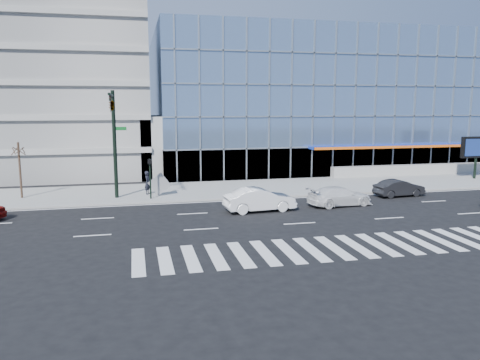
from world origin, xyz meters
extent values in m
plane|color=black|center=(0.00, 0.00, 0.00)|extent=(160.00, 160.00, 0.00)
cube|color=gray|center=(0.00, 8.00, 0.07)|extent=(120.00, 8.00, 0.15)
cube|color=#6583A9|center=(14.00, 26.00, 7.50)|extent=(42.00, 26.00, 15.00)
cube|color=gray|center=(-20.00, 26.00, 10.00)|extent=(24.00, 24.00, 20.00)
cube|color=gray|center=(-6.00, 18.00, 3.00)|extent=(6.00, 8.00, 6.00)
cube|color=gray|center=(-30.00, 70.00, 24.00)|extent=(14.00, 14.00, 48.00)
cube|color=gray|center=(24.00, 11.60, 0.65)|extent=(30.00, 0.80, 1.00)
cylinder|color=black|center=(-11.00, 6.00, 4.15)|extent=(0.28, 0.28, 8.00)
cylinder|color=black|center=(-11.00, 3.20, 7.75)|extent=(0.18, 5.60, 0.18)
imported|color=black|center=(-11.00, 1.80, 7.15)|extent=(0.18, 0.22, 1.10)
imported|color=black|center=(-11.00, 4.00, 7.15)|extent=(0.48, 2.24, 0.90)
cube|color=#0C591E|center=(-10.55, 6.00, 5.35)|extent=(0.90, 0.05, 0.25)
cylinder|color=black|center=(-8.50, 5.00, 1.65)|extent=(0.12, 0.12, 3.00)
cube|color=black|center=(-8.50, 4.85, 2.95)|extent=(0.30, 0.25, 0.35)
cylinder|color=black|center=(22.00, 8.00, 1.15)|extent=(0.24, 0.24, 2.00)
cube|color=black|center=(22.00, 8.00, 3.15)|extent=(3.20, 0.40, 2.00)
cube|color=#0C193F|center=(22.00, 7.78, 3.15)|extent=(2.80, 0.02, 1.60)
cylinder|color=#332319|center=(-18.00, 7.50, 2.25)|extent=(0.16, 0.16, 4.20)
ellipsoid|color=#332319|center=(-18.00, 7.50, 3.93)|extent=(1.10, 1.10, 0.90)
imported|color=white|center=(4.52, 0.21, 0.68)|extent=(4.91, 2.48, 1.37)
imported|color=white|center=(-1.48, -0.23, 0.79)|extent=(4.92, 2.07, 1.58)
imported|color=black|center=(10.52, 2.33, 0.66)|extent=(4.12, 1.80, 1.32)
imported|color=black|center=(-8.65, 6.87, 1.06)|extent=(0.65, 0.78, 1.82)
cube|color=gray|center=(-7.78, 5.94, 1.06)|extent=(1.82, 0.10, 1.82)
camera|label=1|loc=(-9.62, -29.99, 7.06)|focal=35.00mm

